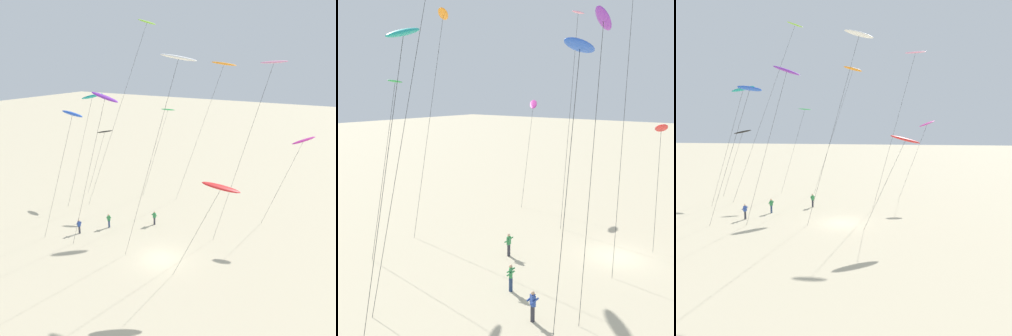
% 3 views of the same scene
% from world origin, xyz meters
% --- Properties ---
extents(ground_plane, '(260.00, 260.00, 0.00)m').
position_xyz_m(ground_plane, '(0.00, 0.00, 0.00)').
color(ground_plane, beige).
extents(kite_magenta, '(4.89, 2.09, 10.82)m').
position_xyz_m(kite_magenta, '(9.81, 13.74, 10.21)').
color(kite_magenta, '#D8339E').
rests_on(kite_magenta, ground).
extents(kite_green, '(4.52, 1.63, 12.49)m').
position_xyz_m(kite_green, '(-7.54, 14.35, 12.02)').
color(kite_green, green).
rests_on(kite_green, ground).
extents(kite_red, '(5.50, 2.23, 9.36)m').
position_xyz_m(kite_red, '(6.18, -0.70, 8.76)').
color(kite_red, red).
rests_on(kite_red, ground).
extents(kite_pink, '(5.97, 1.86, 18.74)m').
position_xyz_m(kite_pink, '(7.46, 7.57, 18.19)').
color(kite_pink, pink).
rests_on(kite_pink, ground).
extents(kite_blue, '(5.61, 1.74, 14.19)m').
position_xyz_m(kite_blue, '(-9.09, -1.30, 13.63)').
color(kite_blue, blue).
rests_on(kite_blue, ground).
extents(kite_orange, '(7.08, 3.01, 18.51)m').
position_xyz_m(kite_orange, '(-0.69, 16.16, 17.99)').
color(kite_orange, orange).
rests_on(kite_orange, ground).
extents(kite_purple, '(5.64, 1.91, 16.03)m').
position_xyz_m(kite_purple, '(-5.45, -0.76, 15.32)').
color(kite_purple, purple).
rests_on(kite_purple, ground).
extents(kite_teal, '(5.66, 2.05, 15.03)m').
position_xyz_m(kite_teal, '(-13.14, 6.29, 14.40)').
color(kite_teal, teal).
rests_on(kite_teal, ground).
extents(kite_flyer_nearest, '(0.63, 0.61, 1.67)m').
position_xyz_m(kite_flyer_nearest, '(-4.58, 6.17, 0.89)').
color(kite_flyer_nearest, '#33333D').
rests_on(kite_flyer_nearest, ground).
extents(kite_flyer_middle, '(0.71, 0.72, 1.67)m').
position_xyz_m(kite_flyer_middle, '(-10.67, 0.09, 0.89)').
color(kite_flyer_middle, '#33333D').
rests_on(kite_flyer_middle, ground).
extents(kite_flyer_furthest, '(0.72, 0.72, 1.67)m').
position_xyz_m(kite_flyer_furthest, '(-8.74, 2.92, 0.89)').
color(kite_flyer_furthest, navy).
rests_on(kite_flyer_furthest, ground).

